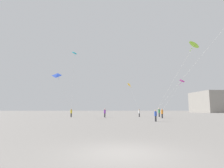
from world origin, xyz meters
TOP-DOWN VIEW (x-y plane):
  - ground_plane at (0.00, 0.00)m, footprint 300.00×300.00m
  - person_in_orange at (9.14, 26.34)m, footprint 0.37×0.37m
  - person_in_yellow at (-8.19, 30.93)m, footprint 0.37×0.37m
  - person_in_white at (5.87, 31.74)m, footprint 0.35×0.35m
  - person_in_blue at (5.79, 17.81)m, footprint 0.34×0.34m
  - person_in_green at (10.13, 31.92)m, footprint 0.40×0.40m
  - person_in_purple at (-1.32, 29.79)m, footprint 0.38×0.38m
  - kite_amber_delta at (4.07, 33.49)m, footprint 2.18×2.44m
  - kite_magenta_delta at (11.50, 22.56)m, footprint 2.99×4.35m
  - kite_cobalt_delta at (-10.24, 26.80)m, footprint 2.86×4.62m
  - kite_cyan_diamond at (-8.28, 33.21)m, footprint 1.54×3.09m
  - kite_lime_diamond at (7.85, 10.01)m, footprint 2.66×8.50m

SIDE VIEW (x-z plane):
  - ground_plane at x=0.00m, z-range 0.00..0.00m
  - person_in_blue at x=5.79m, z-range 0.08..1.65m
  - person_in_white at x=5.87m, z-range 0.08..1.69m
  - person_in_yellow at x=-8.19m, z-range 0.08..1.79m
  - person_in_orange at x=9.14m, z-range 0.08..1.80m
  - person_in_purple at x=-1.32m, z-range 0.08..1.82m
  - person_in_green at x=10.13m, z-range 0.09..1.92m
  - kite_magenta_delta at x=11.50m, z-range 3.53..8.76m
  - kite_amber_delta at x=4.07m, z-range 3.92..9.99m
  - kite_cobalt_delta at x=-10.24m, z-range 4.30..11.26m
  - kite_lime_diamond at x=7.85m, z-range 4.41..11.52m
  - kite_cyan_diamond at x=-8.28m, z-range 7.46..20.83m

